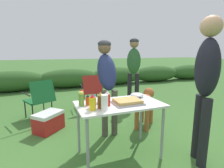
{
  "coord_description": "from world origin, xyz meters",
  "views": [
    {
      "loc": [
        -0.87,
        -1.99,
        1.4
      ],
      "look_at": [
        0.11,
        0.54,
        0.89
      ],
      "focal_mm": 28.0,
      "sensor_mm": 36.0,
      "label": 1
    }
  ],
  "objects": [
    {
      "name": "paper_cup_stack",
      "position": [
        -0.26,
        -0.19,
        0.83
      ],
      "size": [
        0.08,
        0.08,
        0.18
      ],
      "primitive_type": "cylinder",
      "color": "white",
      "rests_on": "folding_table"
    },
    {
      "name": "ground_plane",
      "position": [
        0.0,
        0.0,
        0.0
      ],
      "size": [
        60.0,
        60.0,
        0.0
      ],
      "primitive_type": "plane",
      "color": "#3D6B2D"
    },
    {
      "name": "cooler_box",
      "position": [
        -0.87,
        1.14,
        0.17
      ],
      "size": [
        0.57,
        0.56,
        0.34
      ],
      "rotation": [
        0.0,
        0.0,
        3.91
      ],
      "color": "#B21E1E",
      "rests_on": "ground"
    },
    {
      "name": "mayo_bottle",
      "position": [
        -0.36,
        -0.04,
        0.82
      ],
      "size": [
        0.08,
        0.08,
        0.17
      ],
      "color": "silver",
      "rests_on": "folding_table"
    },
    {
      "name": "food_tray",
      "position": [
        0.09,
        -0.06,
        0.77
      ],
      "size": [
        0.37,
        0.29,
        0.06
      ],
      "color": "#9E9EA3",
      "rests_on": "folding_table"
    },
    {
      "name": "dog",
      "position": [
        0.87,
        0.75,
        0.45
      ],
      "size": [
        0.75,
        0.78,
        0.67
      ],
      "rotation": [
        0.0,
        0.0,
        -0.76
      ],
      "color": "#9E5B2D",
      "rests_on": "ground"
    },
    {
      "name": "hot_sauce_bottle",
      "position": [
        -0.39,
        0.07,
        0.8
      ],
      "size": [
        0.06,
        0.06,
        0.13
      ],
      "color": "#CC4214",
      "rests_on": "folding_table"
    },
    {
      "name": "beer_bottle",
      "position": [
        -0.28,
        -0.1,
        0.83
      ],
      "size": [
        0.08,
        0.08,
        0.2
      ],
      "color": "brown",
      "rests_on": "folding_table"
    },
    {
      "name": "mustard_bottle",
      "position": [
        -0.39,
        -0.14,
        0.83
      ],
      "size": [
        0.07,
        0.07,
        0.19
      ],
      "color": "yellow",
      "rests_on": "folding_table"
    },
    {
      "name": "standing_person_in_gray_fleece",
      "position": [
        0.08,
        0.71,
        1.01
      ],
      "size": [
        0.32,
        0.45,
        1.58
      ],
      "rotation": [
        0.0,
        0.0,
        0.01
      ],
      "color": "#4C473D",
      "rests_on": "ground"
    },
    {
      "name": "camp_chair_near_hedge",
      "position": [
        0.18,
        2.15,
        0.47
      ],
      "size": [
        0.5,
        0.61,
        0.83
      ],
      "rotation": [
        0.0,
        0.0,
        -0.04
      ],
      "color": "maroon",
      "rests_on": "ground"
    },
    {
      "name": "camp_chair_green_behind_table",
      "position": [
        -1.0,
        1.77,
        0.47
      ],
      "size": [
        0.67,
        0.73,
        0.83
      ],
      "rotation": [
        0.0,
        0.0,
        0.43
      ],
      "color": "#19602D",
      "rests_on": "ground"
    },
    {
      "name": "mixing_bowl",
      "position": [
        0.36,
        0.19,
        0.77
      ],
      "size": [
        0.19,
        0.19,
        0.06
      ],
      "primitive_type": "ellipsoid",
      "color": "silver",
      "rests_on": "folding_table"
    },
    {
      "name": "folding_table",
      "position": [
        0.0,
        0.0,
        0.66
      ],
      "size": [
        1.1,
        0.64,
        0.74
      ],
      "color": "silver",
      "rests_on": "ground"
    },
    {
      "name": "relish_jar",
      "position": [
        -0.48,
        0.06,
        0.83
      ],
      "size": [
        0.07,
        0.07,
        0.18
      ],
      "color": "olive",
      "rests_on": "folding_table"
    },
    {
      "name": "ketchup_bottle",
      "position": [
        -0.18,
        -0.04,
        0.83
      ],
      "size": [
        0.07,
        0.07,
        0.19
      ],
      "color": "red",
      "rests_on": "folding_table"
    },
    {
      "name": "standing_person_with_beanie",
      "position": [
        1.31,
        2.08,
        1.08
      ],
      "size": [
        0.43,
        0.39,
        1.72
      ],
      "rotation": [
        0.0,
        0.0,
        -0.47
      ],
      "color": "black",
      "rests_on": "ground"
    },
    {
      "name": "shrub_hedge",
      "position": [
        0.0,
        4.89,
        0.36
      ],
      "size": [
        14.4,
        0.9,
        0.72
      ],
      "color": "#2D5623",
      "rests_on": "ground"
    },
    {
      "name": "standing_person_in_dark_puffer",
      "position": [
        0.91,
        -0.48,
        1.1
      ],
      "size": [
        0.39,
        0.43,
        1.79
      ],
      "rotation": [
        0.0,
        0.0,
        -2.03
      ],
      "color": "black",
      "rests_on": "ground"
    },
    {
      "name": "plate_stack",
      "position": [
        -0.22,
        0.15,
        0.76
      ],
      "size": [
        0.24,
        0.24,
        0.03
      ],
      "primitive_type": "cylinder",
      "color": "white",
      "rests_on": "folding_table"
    }
  ]
}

